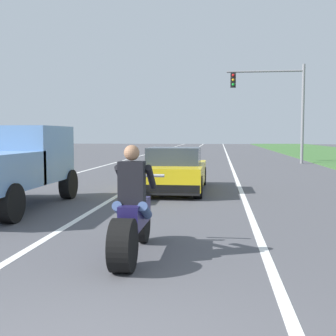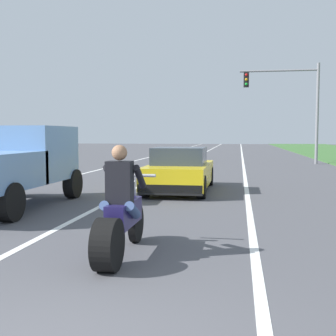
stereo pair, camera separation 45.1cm
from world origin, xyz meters
name	(u,v)px [view 1 (the left image)]	position (x,y,z in m)	size (l,w,h in m)	color
lane_stripe_left_solid	(98,167)	(-5.40, 20.00, 0.00)	(0.14, 120.00, 0.01)	white
lane_stripe_right_solid	(232,168)	(1.80, 20.00, 0.00)	(0.14, 120.00, 0.01)	white
lane_stripe_centre_dashed	(164,168)	(-1.80, 20.00, 0.00)	(0.14, 120.00, 0.01)	white
motorcycle_with_rider	(132,218)	(-0.11, 3.26, 0.59)	(0.70, 2.21, 1.62)	black
sports_car_yellow	(175,171)	(-0.27, 10.73, 0.63)	(1.84, 4.30, 1.37)	yellow
pickup_truck_left_lane_light_blue	(7,162)	(-3.88, 7.03, 1.11)	(2.02, 4.80, 1.98)	#6B93C6
traffic_light_mast_near	(279,98)	(4.67, 24.44, 4.00)	(4.69, 0.34, 6.00)	gray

